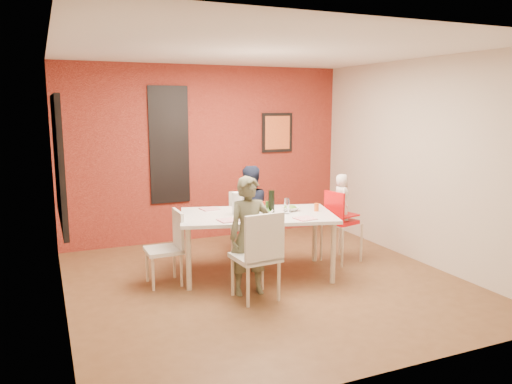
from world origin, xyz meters
name	(u,v)px	position (x,y,z in m)	size (l,w,h in m)	color
ground	(266,282)	(0.00, 0.00, 0.00)	(4.50, 4.50, 0.00)	brown
ceiling	(267,50)	(0.00, 0.00, 2.70)	(4.50, 4.50, 0.02)	silver
wall_back	(207,153)	(0.00, 2.25, 1.35)	(4.50, 0.02, 2.70)	beige
wall_front	(391,207)	(0.00, -2.25, 1.35)	(4.50, 0.02, 2.70)	beige
wall_left	(57,182)	(-2.25, 0.00, 1.35)	(0.02, 4.50, 2.70)	beige
wall_right	(420,162)	(2.25, 0.00, 1.35)	(0.02, 4.50, 2.70)	beige
brick_accent_wall	(207,153)	(0.00, 2.23, 1.35)	(4.50, 0.02, 2.70)	maroon
picture_window_frame	(58,160)	(-2.22, 0.20, 1.55)	(0.05, 1.70, 1.30)	black
picture_window_pane	(60,160)	(-2.21, 0.20, 1.55)	(0.02, 1.55, 1.15)	black
glassblock_strip	(169,145)	(-0.60, 2.21, 1.50)	(0.55, 0.03, 1.70)	silver
glassblock_surround	(169,145)	(-0.60, 2.21, 1.50)	(0.60, 0.03, 1.76)	black
art_print_frame	(277,133)	(1.20, 2.21, 1.65)	(0.54, 0.03, 0.64)	black
art_print_canvas	(277,133)	(1.20, 2.19, 1.65)	(0.44, 0.01, 0.54)	orange
dining_table	(257,219)	(0.02, 0.30, 0.71)	(2.07, 1.50, 0.78)	white
chair_near	(259,252)	(-0.31, -0.50, 0.55)	(0.49, 0.49, 0.99)	beige
chair_far	(244,220)	(0.21, 1.22, 0.49)	(0.50, 0.50, 0.88)	white
chair_left	(170,243)	(-1.06, 0.42, 0.49)	(0.41, 0.41, 0.87)	silver
high_chair	(340,219)	(1.24, 0.34, 0.59)	(0.50, 0.50, 0.97)	red
child_near	(250,236)	(-0.31, -0.25, 0.67)	(0.49, 0.32, 1.33)	brown
child_far	(249,212)	(0.18, 0.98, 0.64)	(0.63, 0.49, 1.29)	#161C31
toddler	(341,197)	(1.26, 0.35, 0.89)	(0.30, 0.20, 0.62)	white
plate_near_left	(228,220)	(-0.44, 0.09, 0.78)	(0.21, 0.21, 0.01)	silver
plate_far_mid	(255,208)	(0.12, 0.61, 0.78)	(0.22, 0.22, 0.01)	white
plate_near_right	(305,218)	(0.42, -0.18, 0.78)	(0.22, 0.22, 0.01)	white
plate_far_left	(210,209)	(-0.44, 0.79, 0.78)	(0.21, 0.21, 0.01)	white
salad_bowl_a	(264,212)	(0.08, 0.24, 0.80)	(0.22, 0.22, 0.05)	white
salad_bowl_b	(291,209)	(0.49, 0.30, 0.80)	(0.21, 0.21, 0.05)	silver
wine_bottle	(271,202)	(0.19, 0.27, 0.92)	(0.08, 0.08, 0.29)	black
wine_glass_a	(257,209)	(-0.08, 0.08, 0.89)	(0.08, 0.08, 0.22)	silver
wine_glass_b	(287,206)	(0.36, 0.17, 0.87)	(0.07, 0.07, 0.19)	white
paper_towel_roll	(237,203)	(-0.22, 0.37, 0.91)	(0.12, 0.12, 0.28)	silver
condiment_red	(264,207)	(0.10, 0.29, 0.85)	(0.04, 0.04, 0.15)	red
condiment_green	(267,207)	(0.16, 0.33, 0.85)	(0.04, 0.04, 0.14)	#336F25
condiment_brown	(263,208)	(0.09, 0.29, 0.85)	(0.04, 0.04, 0.14)	brown
sippy_cup	(316,207)	(0.77, 0.15, 0.83)	(0.06, 0.06, 0.10)	#DD5A18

